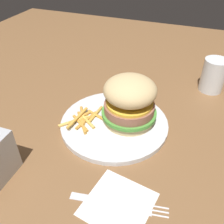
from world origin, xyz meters
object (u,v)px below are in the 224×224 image
Objects in this scene: napkin at (118,204)px; fork at (119,203)px; plate at (112,124)px; fries_pile at (84,119)px; sandwich at (130,100)px; drink_glass at (213,76)px.

fork is (0.00, 0.00, 0.00)m from napkin.
plate is 0.21m from napkin.
napkin is at bearing -49.37° from fries_pile.
plate is 1.98× the size of sandwich.
sandwich is at bearing 103.55° from fork.
fries_pile is 0.23m from napkin.
fries_pile is (-0.10, -0.04, -0.05)m from sandwich.
drink_glass is at bearing 50.51° from plate.
sandwich is 0.23m from napkin.
fork is at bearing -65.82° from plate.
plate is at bearing -129.49° from drink_glass.
drink_glass is (0.21, 0.25, 0.04)m from plate.
plate is 0.07m from fries_pile.
plate is at bearing -147.16° from sandwich.
sandwich reaches higher than fork.
sandwich reaches higher than plate.
drink_glass reaches higher than fries_pile.
fries_pile is at bearing 130.97° from fork.
fries_pile is 0.39m from drink_glass.
napkin is (0.08, -0.19, -0.01)m from plate.
sandwich is 1.37× the size of drink_glass.
fork is (0.15, -0.17, -0.01)m from fries_pile.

